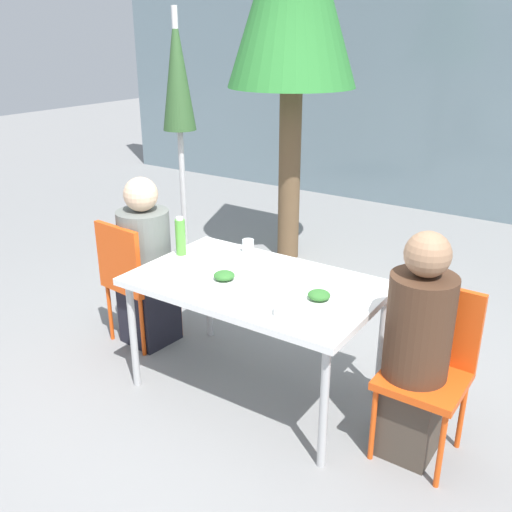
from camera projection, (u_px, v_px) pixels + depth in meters
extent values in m
plane|color=gray|center=(256.00, 388.00, 3.48)|extent=(24.00, 24.00, 0.00)
cube|color=slate|center=(472.00, 83.00, 6.28)|extent=(10.00, 0.20, 3.00)
cube|color=white|center=(256.00, 284.00, 3.22)|extent=(1.39, 0.85, 0.04)
cylinder|color=#B7B7B7|center=(133.00, 336.00, 3.40)|extent=(0.04, 0.04, 0.68)
cylinder|color=#B7B7B7|center=(324.00, 408.00, 2.75)|extent=(0.04, 0.04, 0.68)
cylinder|color=#B7B7B7|center=(209.00, 292.00, 3.97)|extent=(0.04, 0.04, 0.68)
cylinder|color=#B7B7B7|center=(382.00, 344.00, 3.32)|extent=(0.04, 0.04, 0.68)
cube|color=#E54C14|center=(143.00, 281.00, 3.90)|extent=(0.44, 0.44, 0.04)
cube|color=#E54C14|center=(118.00, 257.00, 3.69)|extent=(0.40, 0.07, 0.42)
cylinder|color=#E54C14|center=(147.00, 296.00, 4.21)|extent=(0.03, 0.03, 0.42)
cylinder|color=#E54C14|center=(180.00, 309.00, 4.01)|extent=(0.03, 0.03, 0.42)
cylinder|color=#E54C14|center=(110.00, 312.00, 3.97)|extent=(0.03, 0.03, 0.42)
cylinder|color=#E54C14|center=(142.00, 327.00, 3.77)|extent=(0.03, 0.03, 0.42)
cube|color=black|center=(150.00, 310.00, 3.95)|extent=(0.34, 0.34, 0.46)
cylinder|color=slate|center=(145.00, 246.00, 3.78)|extent=(0.34, 0.34, 0.49)
sphere|color=beige|center=(141.00, 194.00, 3.65)|extent=(0.22, 0.22, 0.22)
cube|color=#E54C14|center=(423.00, 380.00, 2.80)|extent=(0.41, 0.41, 0.04)
cube|color=#E54C14|center=(440.00, 324.00, 2.85)|extent=(0.40, 0.04, 0.42)
cylinder|color=#E54C14|center=(441.00, 451.00, 2.66)|extent=(0.03, 0.03, 0.42)
cylinder|color=#E54C14|center=(373.00, 424.00, 2.84)|extent=(0.03, 0.03, 0.42)
cylinder|color=#E54C14|center=(462.00, 413.00, 2.92)|extent=(0.03, 0.03, 0.42)
cylinder|color=#E54C14|center=(399.00, 391.00, 3.10)|extent=(0.03, 0.03, 0.42)
cube|color=#473D33|center=(409.00, 412.00, 2.90)|extent=(0.29, 0.29, 0.46)
cylinder|color=#472D1E|center=(419.00, 327.00, 2.72)|extent=(0.32, 0.32, 0.52)
sphere|color=#9E7556|center=(428.00, 254.00, 2.58)|extent=(0.22, 0.22, 0.22)
cylinder|color=#333333|center=(188.00, 289.00, 4.76)|extent=(0.36, 0.36, 0.05)
cylinder|color=#BCBCBC|center=(182.00, 162.00, 4.37)|extent=(0.04, 0.04, 2.20)
cone|color=#2D5128|center=(177.00, 70.00, 4.12)|extent=(0.25, 0.25, 0.86)
cylinder|color=white|center=(224.00, 281.00, 3.20)|extent=(0.22, 0.22, 0.01)
ellipsoid|color=#33702D|center=(224.00, 276.00, 3.19)|extent=(0.12, 0.12, 0.05)
cylinder|color=white|center=(319.00, 300.00, 2.97)|extent=(0.22, 0.22, 0.01)
ellipsoid|color=#33702D|center=(319.00, 295.00, 2.95)|extent=(0.12, 0.12, 0.05)
cylinder|color=#51A338|center=(181.00, 237.00, 3.55)|extent=(0.06, 0.06, 0.23)
cylinder|color=white|center=(180.00, 218.00, 3.51)|extent=(0.04, 0.04, 0.02)
cylinder|color=white|center=(248.00, 246.00, 3.61)|extent=(0.07, 0.07, 0.09)
cylinder|color=white|center=(292.00, 310.00, 2.81)|extent=(0.18, 0.18, 0.06)
cylinder|color=brown|center=(289.00, 176.00, 5.24)|extent=(0.20, 0.20, 1.58)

